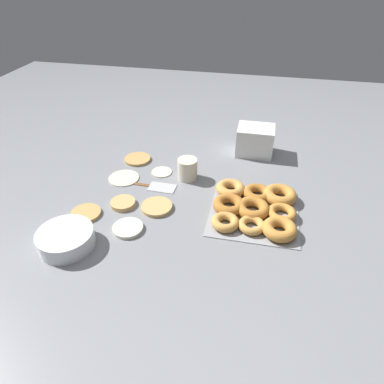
{
  "coord_description": "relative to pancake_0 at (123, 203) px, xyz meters",
  "views": [
    {
      "loc": [
        -0.96,
        -0.29,
        0.73
      ],
      "look_at": [
        -0.02,
        -0.09,
        0.04
      ],
      "focal_mm": 32.0,
      "sensor_mm": 36.0,
      "label": 1
    }
  ],
  "objects": [
    {
      "name": "batter_bowl",
      "position": [
        -0.22,
        0.09,
        0.02
      ],
      "size": [
        0.17,
        0.17,
        0.05
      ],
      "color": "white",
      "rests_on": "ground_plane"
    },
    {
      "name": "paper_cup",
      "position": [
        0.21,
        -0.18,
        0.03
      ],
      "size": [
        0.08,
        0.08,
        0.08
      ],
      "color": "beige",
      "rests_on": "ground_plane"
    },
    {
      "name": "ground_plane",
      "position": [
        0.09,
        -0.14,
        -0.01
      ],
      "size": [
        3.0,
        3.0,
        0.0
      ],
      "primitive_type": "plane",
      "color": "gray"
    },
    {
      "name": "spatula",
      "position": [
        0.13,
        -0.08,
        -0.01
      ],
      "size": [
        0.06,
        0.22,
        0.01
      ],
      "rotation": [
        0.0,
        0.0,
        4.68
      ],
      "color": "brown",
      "rests_on": "ground_plane"
    },
    {
      "name": "container_stack",
      "position": [
        0.47,
        -0.42,
        0.05
      ],
      "size": [
        0.12,
        0.15,
        0.12
      ],
      "color": "white",
      "rests_on": "ground_plane"
    },
    {
      "name": "pancake_0",
      "position": [
        0.0,
        0.0,
        0.0
      ],
      "size": [
        0.09,
        0.09,
        0.02
      ],
      "primitive_type": "cylinder",
      "color": "tan",
      "rests_on": "ground_plane"
    },
    {
      "name": "pancake_5",
      "position": [
        0.3,
        0.05,
        -0.0
      ],
      "size": [
        0.11,
        0.11,
        0.01
      ],
      "primitive_type": "cylinder",
      "color": "tan",
      "rests_on": "ground_plane"
    },
    {
      "name": "pancake_4",
      "position": [
        -0.08,
        0.1,
        -0.0
      ],
      "size": [
        0.1,
        0.1,
        0.01
      ],
      "primitive_type": "cylinder",
      "color": "tan",
      "rests_on": "ground_plane"
    },
    {
      "name": "pancake_3",
      "position": [
        0.23,
        -0.07,
        -0.0
      ],
      "size": [
        0.08,
        0.08,
        0.01
      ],
      "primitive_type": "cylinder",
      "color": "beige",
      "rests_on": "ground_plane"
    },
    {
      "name": "pancake_2",
      "position": [
        0.16,
        0.06,
        -0.0
      ],
      "size": [
        0.12,
        0.12,
        0.01
      ],
      "primitive_type": "cylinder",
      "color": "beige",
      "rests_on": "ground_plane"
    },
    {
      "name": "pancake_1",
      "position": [
        -0.12,
        -0.06,
        -0.0
      ],
      "size": [
        0.1,
        0.1,
        0.01
      ],
      "primitive_type": "cylinder",
      "color": "beige",
      "rests_on": "ground_plane"
    },
    {
      "name": "pancake_6",
      "position": [
        0.01,
        -0.12,
        -0.0
      ],
      "size": [
        0.11,
        0.11,
        0.01
      ],
      "primitive_type": "cylinder",
      "color": "tan",
      "rests_on": "ground_plane"
    },
    {
      "name": "donut_tray",
      "position": [
        0.06,
        -0.45,
        0.01
      ],
      "size": [
        0.3,
        0.29,
        0.04
      ],
      "color": "#93969B",
      "rests_on": "ground_plane"
    }
  ]
}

